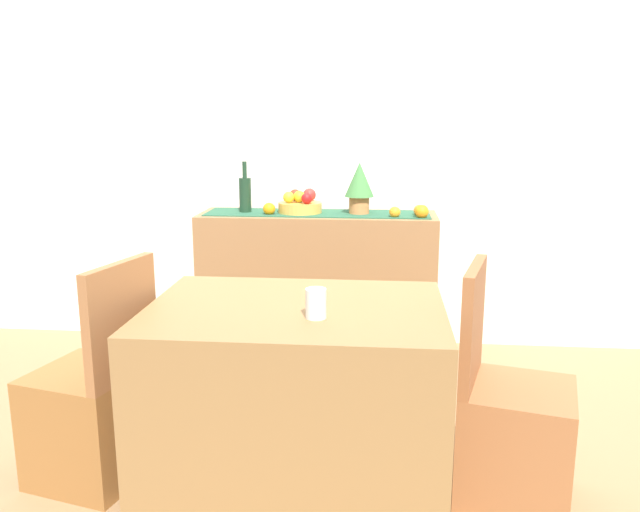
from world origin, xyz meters
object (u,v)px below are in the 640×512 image
Objects in this scene: dining_table at (296,399)px; chair_by_corner at (512,433)px; chair_near_window at (94,415)px; fruit_bowl at (300,207)px; coffee_cup at (316,303)px; wine_bottle at (245,194)px; potted_plant at (359,185)px; sideboard_console at (318,284)px.

chair_by_corner is at bearing 0.29° from dining_table.
chair_by_corner is at bearing 0.29° from chair_near_window.
fruit_bowl reaches higher than coffee_cup.
potted_plant is (0.68, 0.00, 0.06)m from wine_bottle.
chair_by_corner is (0.98, -1.47, -0.63)m from fruit_bowl.
chair_by_corner is at bearing -66.70° from potted_plant.
chair_near_window is (-0.65, -1.48, -0.63)m from fruit_bowl.
fruit_bowl is at bearing -180.00° from potted_plant.
sideboard_console is at bearing -180.00° from potted_plant.
potted_plant is 2.88× the size of coffee_cup.
sideboard_console is 0.69m from wine_bottle.
fruit_bowl is 0.34m from wine_bottle.
dining_table is at bearing 123.61° from coffee_cup.
coffee_cup is 1.05m from chair_near_window.
chair_near_window is at bearing -179.72° from dining_table.
chair_near_window is at bearing -102.14° from wine_bottle.
chair_near_window is (-0.99, -1.48, -0.77)m from potted_plant.
potted_plant reaches higher than dining_table.
chair_near_window is (-0.81, -0.00, -0.10)m from dining_table.
fruit_bowl reaches higher than sideboard_console.
dining_table is 1.22× the size of chair_near_window.
chair_near_window is at bearing -123.94° from potted_plant.
coffee_cup reaches higher than dining_table.
dining_table is at bearing -179.71° from chair_by_corner.
chair_by_corner is at bearing -56.26° from fruit_bowl.
dining_table is at bearing 0.28° from chair_near_window.
chair_near_window is at bearing -179.71° from chair_by_corner.
wine_bottle reaches higher than potted_plant.
sideboard_console reaches higher than dining_table.
fruit_bowl is 0.29× the size of chair_by_corner.
fruit_bowl reaches higher than dining_table.
dining_table is at bearing -83.50° from fruit_bowl.
potted_plant is at bearing 0.00° from sideboard_console.
coffee_cup is (0.26, -1.61, -0.11)m from fruit_bowl.
chair_by_corner is (1.31, -1.47, -0.71)m from wine_bottle.
potted_plant is 1.94m from chair_near_window.
sideboard_console is at bearing 63.11° from chair_near_window.
wine_bottle is at bearing 77.86° from chair_near_window.
coffee_cup is at bearing -93.27° from potted_plant.
potted_plant is 1.63m from coffee_cup.
potted_plant is at bearing 56.06° from chair_near_window.
sideboard_console is 1.66m from coffee_cup.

